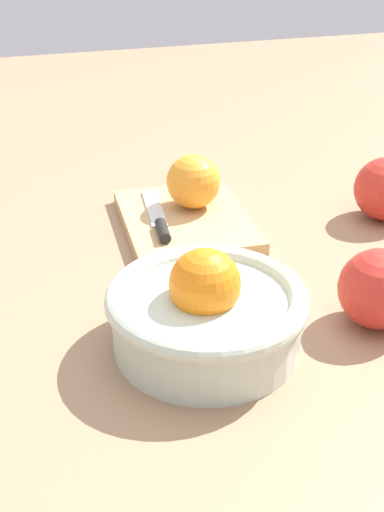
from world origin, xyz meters
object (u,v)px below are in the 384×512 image
orange_on_board (193,182)px  apple_front_left (379,289)px  knife (159,221)px  bowl (207,312)px  cutting_board (186,221)px

orange_on_board → apple_front_left: size_ratio=0.87×
orange_on_board → knife: bearing=123.4°
orange_on_board → knife: 0.07m
bowl → apple_front_left: bowl is taller
bowl → orange_on_board: bearing=-14.9°
orange_on_board → apple_front_left: 0.30m
orange_on_board → bowl: bearing=165.1°
cutting_board → apple_front_left: 0.29m
apple_front_left → knife: bearing=32.2°
knife → orange_on_board: bearing=-56.6°
bowl → knife: (0.24, -0.02, -0.02)m
knife → cutting_board: bearing=-69.6°
bowl → knife: 0.24m
orange_on_board → cutting_board: bearing=142.2°
orange_on_board → apple_front_left: bearing=-160.7°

